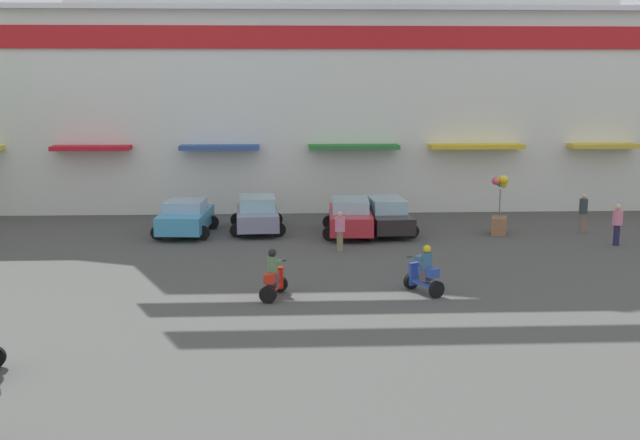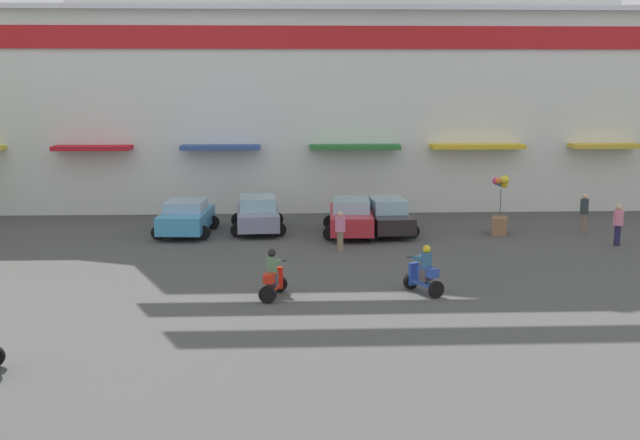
% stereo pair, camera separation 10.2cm
% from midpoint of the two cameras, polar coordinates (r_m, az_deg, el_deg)
% --- Properties ---
extents(ground_plane, '(128.00, 128.00, 0.00)m').
position_cam_midpoint_polar(ground_plane, '(22.62, 5.24, -6.94)').
color(ground_plane, '#4A4B48').
extents(colonial_building, '(42.66, 17.85, 19.66)m').
position_cam_midpoint_polar(colonial_building, '(45.03, 1.22, 12.69)').
color(colonial_building, silver).
rests_on(colonial_building, ground).
extents(parked_car_0, '(2.63, 3.95, 1.46)m').
position_cam_midpoint_polar(parked_car_0, '(34.26, -9.67, 0.21)').
color(parked_car_0, '#4197C3').
rests_on(parked_car_0, ground).
extents(parked_car_1, '(2.47, 4.05, 1.53)m').
position_cam_midpoint_polar(parked_car_1, '(34.54, -4.60, 0.44)').
color(parked_car_1, gray).
rests_on(parked_car_1, ground).
extents(parked_car_2, '(2.49, 4.22, 1.54)m').
position_cam_midpoint_polar(parked_car_2, '(33.72, 2.09, 0.24)').
color(parked_car_2, '#B72831').
rests_on(parked_car_2, ground).
extents(parked_car_3, '(2.40, 4.40, 1.50)m').
position_cam_midpoint_polar(parked_car_3, '(34.29, 4.69, 0.33)').
color(parked_car_3, black).
rests_on(parked_car_3, ground).
extents(scooter_rider_0, '(1.13, 1.44, 1.56)m').
position_cam_midpoint_polar(scooter_rider_0, '(24.94, 7.35, -3.78)').
color(scooter_rider_0, black).
rests_on(scooter_rider_0, ground).
extents(scooter_rider_2, '(0.88, 1.50, 1.55)m').
position_cam_midpoint_polar(scooter_rider_2, '(24.31, -3.47, -4.11)').
color(scooter_rider_2, black).
rests_on(scooter_rider_2, ground).
extents(pedestrian_0, '(0.41, 0.41, 1.70)m').
position_cam_midpoint_polar(pedestrian_0, '(35.77, 18.21, 0.62)').
color(pedestrian_0, '#7E634F').
rests_on(pedestrian_0, ground).
extents(pedestrian_3, '(0.52, 0.52, 1.56)m').
position_cam_midpoint_polar(pedestrian_3, '(30.53, 1.34, -0.65)').
color(pedestrian_3, '#7F7253').
rests_on(pedestrian_3, ground).
extents(pedestrian_4, '(0.45, 0.45, 1.65)m').
position_cam_midpoint_polar(pedestrian_4, '(33.70, 20.39, -0.16)').
color(pedestrian_4, '#242245').
rests_on(pedestrian_4, ground).
extents(balloon_vendor_cart, '(0.85, 1.04, 2.56)m').
position_cam_midpoint_polar(balloon_vendor_cart, '(34.55, 12.61, 0.53)').
color(balloon_vendor_cart, '#906442').
rests_on(balloon_vendor_cart, ground).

